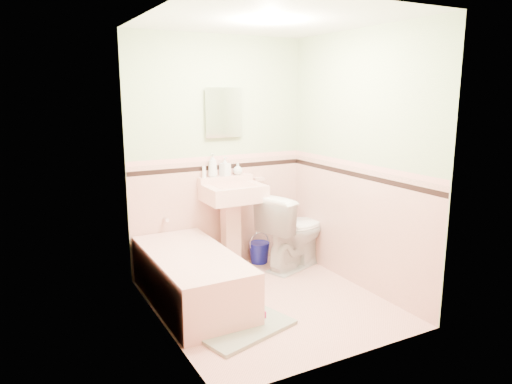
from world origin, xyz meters
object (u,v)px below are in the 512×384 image
soap_bottle_left (213,165)px  soap_bottle_right (238,169)px  soap_bottle_mid (225,166)px  bathtub (192,279)px  sink (233,229)px  medicine_cabinet (223,113)px  bucket (259,252)px  shoe (257,315)px  toilet (294,230)px

soap_bottle_left → soap_bottle_right: bearing=0.0°
soap_bottle_left → soap_bottle_mid: size_ratio=1.22×
bathtub → soap_bottle_right: bearing=40.6°
sink → medicine_cabinet: medicine_cabinet is taller
sink → soap_bottle_left: size_ratio=3.87×
soap_bottle_left → bucket: size_ratio=1.06×
shoe → medicine_cabinet: bearing=84.5°
sink → soap_bottle_left: bearing=129.3°
soap_bottle_mid → toilet: bearing=-30.4°
soap_bottle_right → toilet: (0.49, -0.38, -0.67)m
soap_bottle_mid → bathtub: bearing=-133.6°
bucket → bathtub: bearing=-149.0°
shoe → soap_bottle_mid: bearing=84.4°
sink → bucket: (0.38, 0.11, -0.36)m
sink → bathtub: bearing=-142.1°
soap_bottle_mid → sink: bearing=-88.7°
medicine_cabinet → soap_bottle_mid: medicine_cabinet is taller
soap_bottle_right → toilet: soap_bottle_right is taller
bathtub → soap_bottle_mid: 1.33m
soap_bottle_mid → toilet: soap_bottle_mid is taller
toilet → bucket: (-0.26, 0.30, -0.30)m
medicine_cabinet → bucket: size_ratio=2.01×
soap_bottle_right → shoe: bearing=-109.8°
bathtub → medicine_cabinet: (0.68, 0.74, 1.47)m
bathtub → sink: 0.90m
soap_bottle_right → shoe: size_ratio=0.90×
soap_bottle_left → toilet: soap_bottle_left is taller
sink → soap_bottle_mid: bearing=91.3°
sink → medicine_cabinet: bearing=90.0°
medicine_cabinet → soap_bottle_right: medicine_cabinet is taller
bucket → sink: bearing=-164.4°
sink → soap_bottle_right: 0.65m
bucket → shoe: bearing=-119.4°
soap_bottle_right → bucket: 1.00m
toilet → shoe: toilet is taller
bathtub → sink: size_ratio=1.56×
medicine_cabinet → bucket: 1.63m
sink → soap_bottle_right: soap_bottle_right is taller
soap_bottle_left → soap_bottle_right: size_ratio=1.92×
toilet → soap_bottle_left: bearing=44.5°
sink → soap_bottle_mid: (-0.00, 0.18, 0.65)m
bathtub → shoe: size_ratio=10.37×
soap_bottle_left → soap_bottle_mid: soap_bottle_left is taller
medicine_cabinet → bucket: medicine_cabinet is taller
medicine_cabinet → toilet: size_ratio=0.56×
medicine_cabinet → soap_bottle_left: bearing=-168.5°
medicine_cabinet → shoe: size_ratio=3.28×
medicine_cabinet → soap_bottle_left: (-0.15, -0.03, -0.55)m
sink → bucket: size_ratio=4.08×
soap_bottle_left → soap_bottle_right: (0.30, 0.00, -0.06)m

